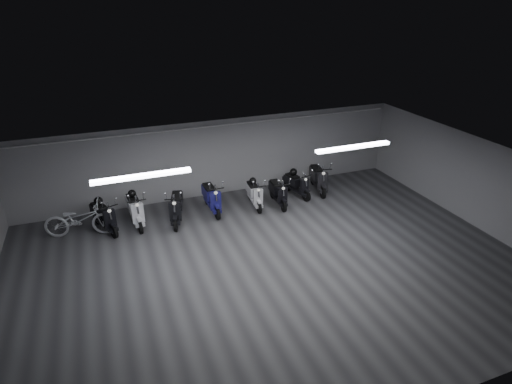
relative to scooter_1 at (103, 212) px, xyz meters
name	(u,v)px	position (x,y,z in m)	size (l,w,h in m)	color
floor	(270,266)	(4.08, -3.61, -0.66)	(14.00, 10.00, 0.01)	#3B3B3E
ceiling	(271,171)	(4.08, -3.61, 2.15)	(14.00, 10.00, 0.01)	gray
back_wall	(217,158)	(4.08, 1.39, 0.75)	(14.00, 0.01, 2.80)	#98979A
front_wall	(391,364)	(4.08, -8.62, 0.75)	(14.00, 0.01, 2.80)	#98979A
right_wall	(476,182)	(11.08, -3.61, 0.75)	(0.01, 10.00, 2.80)	#98979A
fluor_strip_left	(142,176)	(1.08, -2.61, 2.09)	(2.40, 0.18, 0.08)	white
fluor_strip_right	(353,147)	(7.08, -2.61, 2.09)	(2.40, 0.18, 0.08)	white
conduit	(216,126)	(4.08, 1.31, 1.97)	(0.05, 0.05, 13.60)	white
scooter_1	(103,212)	(0.00, 0.00, 0.00)	(0.59, 1.76, 1.31)	black
scooter_2	(135,205)	(0.96, 0.07, 0.03)	(0.62, 1.85, 1.37)	white
scooter_3	(176,203)	(2.22, -0.22, 0.02)	(0.61, 1.82, 1.36)	black
scooter_4	(211,193)	(3.48, 0.07, 0.02)	(0.60, 1.81, 1.35)	navy
scooter_6	(255,190)	(4.97, -0.09, -0.05)	(0.55, 1.64, 1.22)	silver
scooter_7	(278,189)	(5.78, -0.28, -0.04)	(0.55, 1.65, 1.23)	black
scooter_8	(297,181)	(6.71, 0.13, -0.05)	(0.54, 1.61, 1.20)	black
scooter_9	(319,174)	(7.65, 0.22, 0.03)	(0.62, 1.85, 1.37)	black
bicycle	(79,216)	(-0.70, -0.02, 0.02)	(0.73, 2.07, 1.34)	white
helmet_0	(253,181)	(4.99, 0.13, 0.22)	(0.24, 0.24, 0.24)	black
helmet_1	(98,201)	(-0.09, 0.23, 0.29)	(0.28, 0.28, 0.28)	black
helmet_2	(293,172)	(6.66, 0.35, 0.23)	(0.27, 0.27, 0.27)	black
helmet_3	(132,194)	(0.94, 0.33, 0.33)	(0.26, 0.26, 0.26)	black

